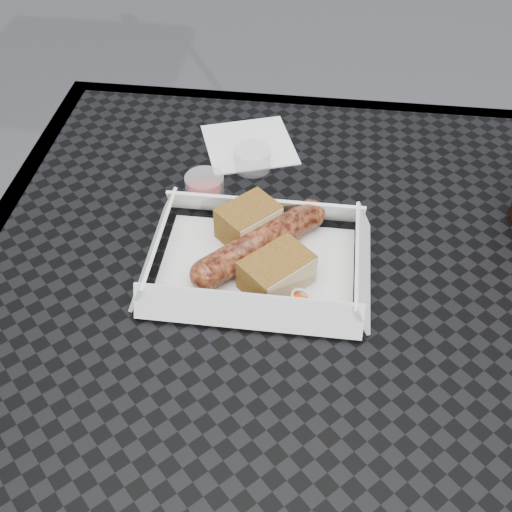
{
  "coord_description": "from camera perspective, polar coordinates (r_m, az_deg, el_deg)",
  "views": [
    {
      "loc": [
        0.01,
        -0.49,
        1.28
      ],
      "look_at": [
        -0.06,
        0.01,
        0.78
      ],
      "focal_mm": 45.0,
      "sensor_mm": 36.0,
      "label": 1
    }
  ],
  "objects": [
    {
      "name": "patio_table",
      "position": [
        0.78,
        4.1,
        -6.39
      ],
      "size": [
        0.8,
        0.8,
        0.74
      ],
      "color": "black",
      "rests_on": "ground"
    },
    {
      "name": "food_tray",
      "position": [
        0.74,
        0.1,
        -0.99
      ],
      "size": [
        0.22,
        0.15,
        0.0
      ],
      "primitive_type": "cube",
      "color": "white",
      "rests_on": "patio_table"
    },
    {
      "name": "bratwurst",
      "position": [
        0.74,
        0.4,
        1.16
      ],
      "size": [
        0.14,
        0.15,
        0.04
      ],
      "rotation": [
        0.0,
        0.0,
        0.82
      ],
      "color": "brown",
      "rests_on": "food_tray"
    },
    {
      "name": "bread_near",
      "position": [
        0.76,
        -0.67,
        3.07
      ],
      "size": [
        0.08,
        0.08,
        0.04
      ],
      "primitive_type": "cube",
      "rotation": [
        0.0,
        0.0,
        0.82
      ],
      "color": "brown",
      "rests_on": "food_tray"
    },
    {
      "name": "bread_far",
      "position": [
        0.7,
        1.84,
        -1.41
      ],
      "size": [
        0.09,
        0.09,
        0.04
      ],
      "primitive_type": "cube",
      "rotation": [
        0.0,
        0.0,
        0.82
      ],
      "color": "brown",
      "rests_on": "food_tray"
    },
    {
      "name": "veg_garnish",
      "position": [
        0.7,
        3.72,
        -4.21
      ],
      "size": [
        0.03,
        0.03,
        0.0
      ],
      "color": "#FE4B0B",
      "rests_on": "food_tray"
    },
    {
      "name": "napkin",
      "position": [
        0.92,
        -0.61,
        9.88
      ],
      "size": [
        0.15,
        0.15,
        0.0
      ],
      "primitive_type": "cube",
      "rotation": [
        0.0,
        0.0,
        0.34
      ],
      "color": "white",
      "rests_on": "patio_table"
    },
    {
      "name": "condiment_cup_sauce",
      "position": [
        0.83,
        -4.58,
        6.17
      ],
      "size": [
        0.05,
        0.05,
        0.03
      ],
      "primitive_type": "cylinder",
      "color": "maroon",
      "rests_on": "patio_table"
    },
    {
      "name": "condiment_cup_empty",
      "position": [
        0.87,
        -0.32,
        8.66
      ],
      "size": [
        0.05,
        0.05,
        0.03
      ],
      "primitive_type": "cylinder",
      "color": "silver",
      "rests_on": "patio_table"
    }
  ]
}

